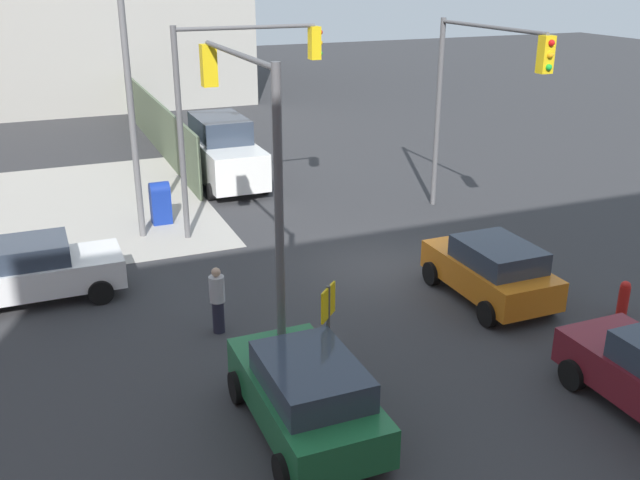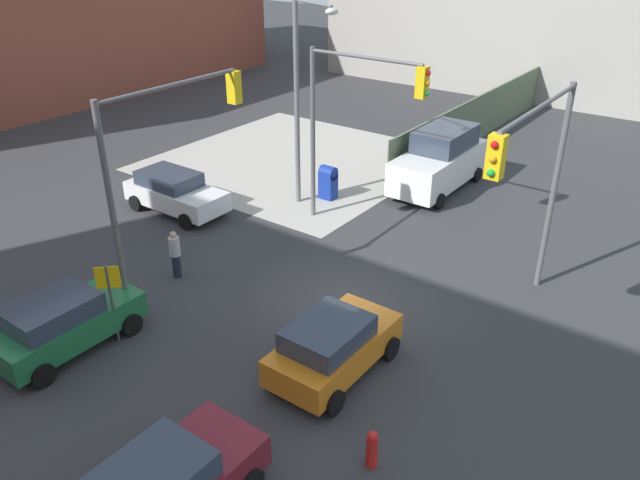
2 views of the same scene
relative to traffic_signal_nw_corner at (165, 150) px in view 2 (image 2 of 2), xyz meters
The scene contains 15 objects.
ground_plane 6.91m from the traffic_signal_nw_corner, 61.19° to the right, with size 120.00×120.00×0.00m, color #333335.
sidewalk_corner 13.16m from the traffic_signal_nw_corner, 21.41° to the left, with size 12.00×12.00×0.01m, color #ADA89E.
construction_fence 22.00m from the traffic_signal_nw_corner, ahead, with size 22.43×0.12×2.40m, color #56664C.
traffic_signal_nw_corner is the anchor object (origin of this frame).
traffic_signal_se_corner 10.21m from the traffic_signal_nw_corner, 61.83° to the right, with size 5.64×0.36×6.50m.
traffic_signal_ne_corner 7.20m from the traffic_signal_nw_corner, 14.29° to the right, with size 0.36×4.74×6.50m.
street_lamp_corner 7.60m from the traffic_signal_nw_corner, ahead, with size 1.25×2.52×8.00m.
warning_sign_two_way 4.23m from the traffic_signal_nw_corner, 167.46° to the right, with size 0.48×0.48×2.40m.
mailbox_blue 9.51m from the traffic_signal_nw_corner, ahead, with size 0.56×0.64×1.43m.
fire_hydrant 9.96m from the traffic_signal_nw_corner, 106.18° to the right, with size 0.26×0.26×0.94m.
hatchback_green 5.46m from the traffic_signal_nw_corner, behind, with size 4.03×2.02×1.62m.
hatchback_white 7.19m from the traffic_signal_nw_corner, 49.33° to the left, with size 2.02×4.29×1.62m.
hatchback_orange 7.30m from the traffic_signal_nw_corner, 94.34° to the right, with size 3.82×2.02×1.62m.
van_white_delivery 13.16m from the traffic_signal_nw_corner, 12.25° to the right, with size 5.40×2.32×2.62m.
pedestrian_crossing 3.86m from the traffic_signal_nw_corner, 55.84° to the left, with size 0.36×0.36×1.64m.
Camera 2 is at (-13.48, -9.07, 10.47)m, focal length 35.00 mm.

